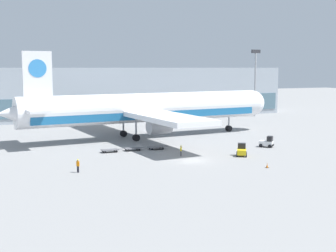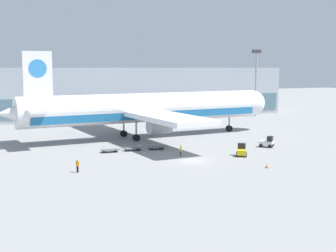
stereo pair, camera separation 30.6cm
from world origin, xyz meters
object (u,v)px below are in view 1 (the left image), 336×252
(baggage_dolly_third, at_px, (156,147))
(ground_crew_near, at_px, (78,165))
(baggage_tug_mid, at_px, (242,151))
(airplane_main, at_px, (145,109))
(traffic_cone_near, at_px, (267,165))
(baggage_dolly_lead, at_px, (110,150))
(baggage_tug_foreground, at_px, (267,142))
(ground_crew_far, at_px, (181,150))
(baggage_dolly_second, at_px, (133,148))
(light_mast, at_px, (255,77))

(baggage_dolly_third, bearing_deg, ground_crew_near, -142.68)
(baggage_tug_mid, height_order, baggage_dolly_third, baggage_tug_mid)
(airplane_main, bearing_deg, baggage_dolly_third, -106.75)
(baggage_tug_mid, bearing_deg, traffic_cone_near, -157.32)
(airplane_main, relative_size, baggage_dolly_lead, 15.64)
(baggage_dolly_third, xyz_separation_m, traffic_cone_near, (9.08, -20.08, -0.03))
(airplane_main, distance_m, baggage_dolly_third, 14.79)
(baggage_tug_mid, distance_m, baggage_dolly_third, 15.15)
(baggage_tug_foreground, xyz_separation_m, ground_crew_near, (-35.38, -7.34, 0.21))
(ground_crew_far, bearing_deg, baggage_dolly_lead, 71.43)
(airplane_main, bearing_deg, baggage_dolly_lead, -135.02)
(baggage_dolly_second, bearing_deg, light_mast, 37.78)
(baggage_tug_foreground, height_order, traffic_cone_near, baggage_tug_foreground)
(baggage_dolly_third, xyz_separation_m, ground_crew_far, (1.39, -7.35, 0.63))
(ground_crew_far, bearing_deg, baggage_tug_mid, -91.85)
(baggage_dolly_lead, xyz_separation_m, ground_crew_near, (-8.06, -13.08, 0.70))
(baggage_dolly_lead, relative_size, baggage_dolly_third, 1.00)
(light_mast, bearing_deg, ground_crew_near, -139.50)
(baggage_tug_mid, xyz_separation_m, baggage_dolly_lead, (-18.69, 11.23, -0.49))
(ground_crew_near, height_order, traffic_cone_near, ground_crew_near)
(ground_crew_far, bearing_deg, baggage_dolly_third, 30.49)
(light_mast, xyz_separation_m, baggage_dolly_lead, (-54.52, -40.36, -10.96))
(baggage_dolly_lead, distance_m, baggage_dolly_third, 8.24)
(light_mast, distance_m, ground_crew_far, 66.52)
(airplane_main, height_order, baggage_dolly_third, airplane_main)
(light_mast, bearing_deg, traffic_cone_near, -121.50)
(airplane_main, relative_size, baggage_tug_foreground, 21.08)
(light_mast, bearing_deg, airplane_main, -148.05)
(ground_crew_near, bearing_deg, baggage_dolly_third, 94.16)
(baggage_dolly_third, distance_m, ground_crew_far, 7.51)
(baggage_tug_foreground, bearing_deg, airplane_main, 177.69)
(light_mast, height_order, baggage_tug_foreground, light_mast)
(baggage_tug_foreground, distance_m, ground_crew_far, 17.79)
(airplane_main, distance_m, ground_crew_far, 21.42)
(baggage_dolly_lead, xyz_separation_m, baggage_dolly_third, (8.24, -0.27, 0.00))
(light_mast, height_order, ground_crew_far, light_mast)
(baggage_dolly_second, relative_size, baggage_dolly_third, 1.00)
(airplane_main, bearing_deg, light_mast, 26.65)
(baggage_tug_foreground, relative_size, traffic_cone_near, 3.80)
(light_mast, bearing_deg, baggage_dolly_lead, -143.49)
(baggage_dolly_third, bearing_deg, baggage_tug_foreground, -16.84)
(ground_crew_near, bearing_deg, ground_crew_far, 73.14)
(baggage_tug_foreground, height_order, ground_crew_near, baggage_tug_foreground)
(baggage_tug_mid, relative_size, baggage_dolly_lead, 0.76)
(baggage_tug_foreground, bearing_deg, baggage_dolly_third, -149.09)
(baggage_tug_mid, bearing_deg, light_mast, -3.54)
(baggage_tug_foreground, height_order, baggage_dolly_second, baggage_tug_foreground)
(baggage_dolly_lead, xyz_separation_m, ground_crew_far, (9.63, -7.63, 0.63))
(baggage_dolly_third, bearing_deg, baggage_dolly_lead, 177.26)
(light_mast, relative_size, baggage_tug_mid, 6.81)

